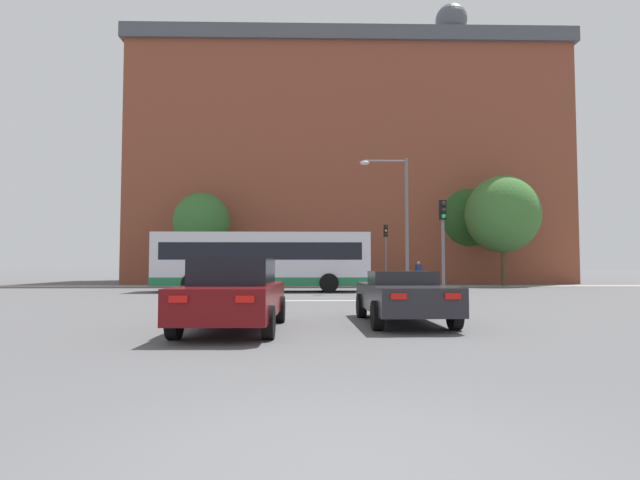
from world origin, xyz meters
The scene contains 16 objects.
ground_plane centered at (0.00, 0.00, 0.00)m, with size 400.00×400.00×0.00m, color #545456.
stop_line_strip centered at (0.00, 16.53, 0.00)m, with size 7.60×0.30×0.01m, color silver.
far_pavement centered at (0.00, 31.06, 0.01)m, with size 68.44×2.50×0.01m, color gray.
brick_civic_building centered at (3.08, 41.52, 10.09)m, with size 35.48×15.40×25.69m.
car_saloon_left centered at (-1.79, 7.48, 0.78)m, with size 2.05×4.64×1.55m.
car_roadster_right centered at (2.11, 8.69, 0.66)m, with size 1.99×4.35×1.25m.
bus_crossing_lead centered at (-2.69, 23.61, 1.70)m, with size 11.44×2.64×3.16m.
traffic_light_near_right centered at (5.25, 16.63, 2.73)m, with size 0.26×0.31×4.05m.
traffic_light_far_right centered at (5.02, 30.24, 2.81)m, with size 0.26×0.31×4.18m.
street_lamp_junction centered at (4.43, 22.24, 4.33)m, with size 2.51×0.36×7.00m.
pedestrian_waiting centered at (3.49, 31.18, 1.01)m, with size 0.25×0.41×1.72m.
pedestrian_walking_east centered at (-6.92, 30.25, 1.07)m, with size 0.26×0.41×1.80m.
pedestrian_walking_west centered at (7.50, 31.45, 1.01)m, with size 0.45×0.35×1.72m.
tree_by_building centered at (-7.71, 31.53, 4.45)m, with size 3.91×3.91×6.52m.
tree_kerbside centered at (12.01, 35.99, 5.07)m, with size 5.66×5.66×8.05m.
tree_distant centered at (13.41, 31.21, 5.02)m, with size 5.14×5.14×7.72m.
Camera 1 is at (-0.16, -3.40, 1.38)m, focal length 28.00 mm.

